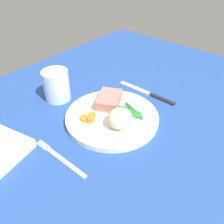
# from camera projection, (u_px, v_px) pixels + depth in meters

# --- Properties ---
(dining_table) EXTENTS (1.20, 0.90, 0.02)m
(dining_table) POSITION_uv_depth(u_px,v_px,m) (114.00, 116.00, 0.68)
(dining_table) COLOR #234793
(dining_table) RESTS_ON ground
(dinner_plate) EXTENTS (0.26, 0.26, 0.02)m
(dinner_plate) POSITION_uv_depth(u_px,v_px,m) (112.00, 117.00, 0.65)
(dinner_plate) COLOR white
(dinner_plate) RESTS_ON dining_table
(meat_portion) EXTENTS (0.11, 0.09, 0.03)m
(meat_portion) POSITION_uv_depth(u_px,v_px,m) (109.00, 100.00, 0.68)
(meat_portion) COLOR #B2756B
(meat_portion) RESTS_ON dinner_plate
(mashed_potatoes) EXTENTS (0.06, 0.06, 0.05)m
(mashed_potatoes) POSITION_uv_depth(u_px,v_px,m) (120.00, 118.00, 0.59)
(mashed_potatoes) COLOR beige
(mashed_potatoes) RESTS_ON dinner_plate
(carrot_slices) EXTENTS (0.04, 0.04, 0.01)m
(carrot_slices) POSITION_uv_depth(u_px,v_px,m) (89.00, 118.00, 0.62)
(carrot_slices) COLOR orange
(carrot_slices) RESTS_ON dinner_plate
(green_beans) EXTENTS (0.06, 0.10, 0.01)m
(green_beans) POSITION_uv_depth(u_px,v_px,m) (131.00, 112.00, 0.65)
(green_beans) COLOR #2D8C38
(green_beans) RESTS_ON dinner_plate
(fork) EXTENTS (0.01, 0.17, 0.00)m
(fork) POSITION_uv_depth(u_px,v_px,m) (60.00, 158.00, 0.54)
(fork) COLOR silver
(fork) RESTS_ON dining_table
(knife) EXTENTS (0.02, 0.21, 0.01)m
(knife) POSITION_uv_depth(u_px,v_px,m) (148.00, 93.00, 0.76)
(knife) COLOR black
(knife) RESTS_ON dining_table
(water_glass) EXTENTS (0.08, 0.08, 0.09)m
(water_glass) POSITION_uv_depth(u_px,v_px,m) (57.00, 87.00, 0.71)
(water_glass) COLOR silver
(water_glass) RESTS_ON dining_table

